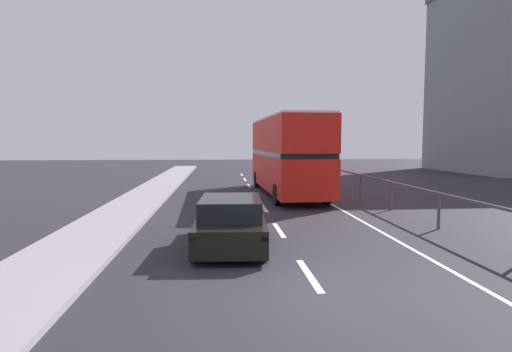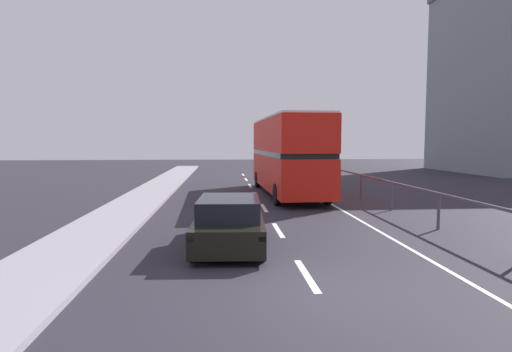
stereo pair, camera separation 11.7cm
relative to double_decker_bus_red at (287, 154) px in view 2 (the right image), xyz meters
The scene contains 6 objects.
ground_plane 14.83m from the double_decker_bus_red, 96.77° to the right, with size 75.56×120.00×0.10m, color #27242D.
near_sidewalk_kerb 16.51m from the double_decker_bus_red, 117.30° to the right, with size 2.41×80.00×0.14m, color gray.
lane_paint_markings 6.42m from the double_decker_bus_red, 87.68° to the right, with size 3.39×46.00×0.01m.
bridge_side_railing 6.71m from the double_decker_bus_red, 57.26° to the right, with size 0.10×42.00×1.23m.
double_decker_bus_red is the anchor object (origin of this frame).
hatchback_car_near 11.65m from the double_decker_bus_red, 106.91° to the right, with size 2.04×4.26×1.38m.
Camera 2 is at (-1.81, -7.74, 2.89)m, focal length 28.97 mm.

